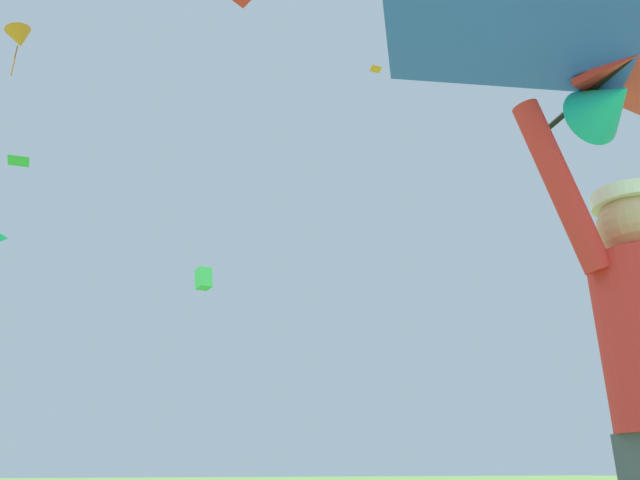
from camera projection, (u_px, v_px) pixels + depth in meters
held_stunt_kite at (618, 55)px, 2.18m from camera, size 1.98×1.16×0.42m
distant_kite_green_overhead_distant at (204, 279)px, 34.82m from camera, size 1.02×1.04×1.32m
distant_kite_orange_low_left at (376, 69)px, 26.35m from camera, size 0.64×0.64×0.10m
distant_kite_green_high_right at (18, 160)px, 23.56m from camera, size 1.09×1.09×0.19m
distant_kite_orange_high_left at (19, 38)px, 25.34m from camera, size 1.65×1.50×2.52m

